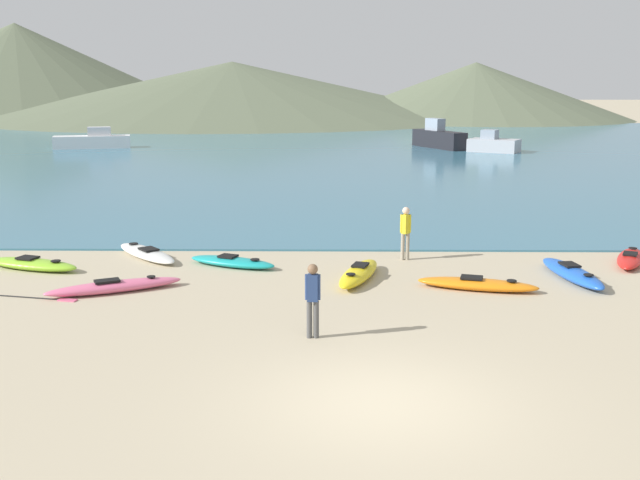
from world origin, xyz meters
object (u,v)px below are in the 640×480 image
kayak_on_sand_5 (477,284)px  kayak_on_sand_6 (32,264)px  person_near_waterline (406,230)px  kayak_on_sand_1 (359,273)px  moored_boat_0 (438,138)px  moored_boat_3 (93,141)px  kayak_on_sand_2 (146,253)px  person_near_foreground (313,296)px  kayak_on_sand_0 (572,273)px  kayak_on_sand_7 (114,286)px  kayak_on_sand_3 (232,262)px  kayak_on_sand_4 (630,258)px  loose_paddle (23,297)px  moored_boat_4 (493,144)px

kayak_on_sand_5 → kayak_on_sand_6: 11.90m
person_near_waterline → kayak_on_sand_1: bearing=-122.2°
kayak_on_sand_6 → moored_boat_0: moored_boat_0 is taller
kayak_on_sand_1 → moored_boat_3: bearing=116.2°
kayak_on_sand_2 → person_near_foreground: size_ratio=1.93×
person_near_foreground → kayak_on_sand_0: bearing=34.8°
kayak_on_sand_0 → kayak_on_sand_2: size_ratio=1.10×
kayak_on_sand_6 → kayak_on_sand_7: 3.62m
kayak_on_sand_0 → kayak_on_sand_3: 9.06m
kayak_on_sand_5 → person_near_foreground: 5.39m
kayak_on_sand_6 → moored_boat_3: bearing=104.9°
person_near_foreground → person_near_waterline: bearing=69.6°
kayak_on_sand_3 → kayak_on_sand_7: 3.64m
kayak_on_sand_3 → kayak_on_sand_5: bearing=-19.8°
kayak_on_sand_4 → kayak_on_sand_5: (-4.82, -2.76, -0.01)m
kayak_on_sand_4 → kayak_on_sand_6: bearing=-176.9°
kayak_on_sand_1 → kayak_on_sand_5: (2.89, -0.90, -0.03)m
person_near_foreground → loose_paddle: size_ratio=0.55×
moored_boat_0 → loose_paddle: size_ratio=2.08×
kayak_on_sand_0 → person_near_foreground: bearing=-145.2°
moored_boat_4 → kayak_on_sand_0: bearing=-98.8°
kayak_on_sand_0 → moored_boat_0: size_ratio=0.56×
kayak_on_sand_0 → kayak_on_sand_2: (-11.62, 2.31, -0.04)m
kayak_on_sand_7 → kayak_on_sand_2: bearing=91.5°
moored_boat_0 → moored_boat_3: bearing=-178.8°
kayak_on_sand_3 → kayak_on_sand_5: 6.74m
kayak_on_sand_5 → kayak_on_sand_3: bearing=160.2°
kayak_on_sand_5 → moored_boat_3: moored_boat_3 is taller
kayak_on_sand_0 → kayak_on_sand_4: bearing=38.5°
kayak_on_sand_2 → person_near_waterline: person_near_waterline is taller
kayak_on_sand_3 → kayak_on_sand_6: (-5.41, -0.40, 0.02)m
kayak_on_sand_3 → kayak_on_sand_4: size_ratio=1.01×
kayak_on_sand_3 → kayak_on_sand_6: bearing=-175.8°
kayak_on_sand_2 → kayak_on_sand_5: kayak_on_sand_5 is taller
person_near_waterline → moored_boat_4: 34.38m
kayak_on_sand_5 → person_near_foreground: person_near_foreground is taller
kayak_on_sand_6 → person_near_foreground: size_ratio=1.95×
kayak_on_sand_6 → moored_boat_4: bearing=59.9°
kayak_on_sand_5 → kayak_on_sand_2: bearing=159.6°
kayak_on_sand_4 → kayak_on_sand_7: (-13.70, -3.09, -0.01)m
kayak_on_sand_2 → loose_paddle: (-1.94, -4.17, -0.11)m
moored_boat_3 → loose_paddle: size_ratio=2.11×
person_near_waterline → kayak_on_sand_2: bearing=178.5°
kayak_on_sand_1 → loose_paddle: size_ratio=1.08×
kayak_on_sand_6 → moored_boat_0: 40.91m
kayak_on_sand_2 → kayak_on_sand_5: bearing=-20.4°
kayak_on_sand_3 → kayak_on_sand_7: kayak_on_sand_7 is taller
kayak_on_sand_3 → kayak_on_sand_7: bearing=-134.3°
kayak_on_sand_2 → moored_boat_0: 38.51m
loose_paddle → kayak_on_sand_6: bearing=107.0°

